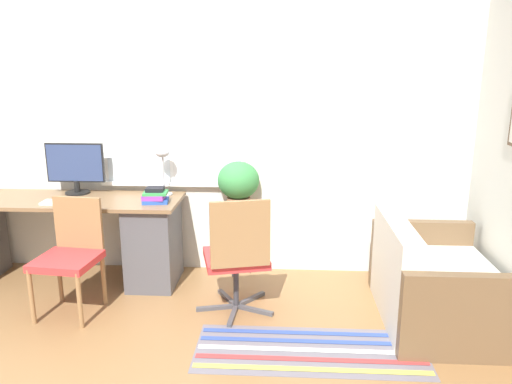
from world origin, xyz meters
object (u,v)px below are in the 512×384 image
keyboard (62,202)px  monitor (75,167)px  plant_stand (239,221)px  couch_loveseat (434,286)px  desk_chair_wooden (70,253)px  mouse (89,201)px  office_chair_swivel (237,255)px  book_stack (155,196)px  potted_plant (238,183)px  desk_lamp (163,160)px

keyboard → monitor: bearing=90.7°
plant_stand → couch_loveseat: bearing=-26.9°
desk_chair_wooden → couch_loveseat: bearing=6.4°
monitor → desk_chair_wooden: bearing=-73.5°
keyboard → plant_stand: size_ratio=0.57×
monitor → plant_stand: size_ratio=0.90×
plant_stand → mouse: bearing=-162.7°
office_chair_swivel → book_stack: bearing=-44.7°
desk_chair_wooden → potted_plant: size_ratio=1.84×
monitor → couch_loveseat: size_ratio=0.43×
couch_loveseat → plant_stand: size_ratio=2.08×
book_stack → desk_chair_wooden: size_ratio=0.26×
monitor → couch_loveseat: 3.17m
keyboard → office_chair_swivel: size_ratio=0.34×
couch_loveseat → desk_chair_wooden: bearing=90.2°
mouse → couch_loveseat: 2.85m
office_chair_swivel → couch_loveseat: (1.49, -0.01, -0.21)m
book_stack → office_chair_swivel: (0.73, -0.44, -0.34)m
monitor → desk_lamp: bearing=-0.2°
plant_stand → office_chair_swivel: bearing=-85.6°
keyboard → plant_stand: 1.53m
desk_chair_wooden → plant_stand: bearing=39.0°
potted_plant → desk_lamp: bearing=-173.6°
monitor → couch_loveseat: (3.00, -0.72, -0.74)m
desk_chair_wooden → plant_stand: desk_chair_wooden is taller
desk_chair_wooden → potted_plant: 1.52m
office_chair_swivel → desk_lamp: bearing=-58.2°
keyboard → desk_chair_wooden: (0.21, -0.39, -0.29)m
desk_lamp → desk_chair_wooden: (-0.58, -0.72, -0.60)m
mouse → potted_plant: potted_plant is taller
monitor → book_stack: monitor is taller
monitor → mouse: monitor is taller
desk_lamp → office_chair_swivel: (0.72, -0.70, -0.60)m
couch_loveseat → office_chair_swivel: bearing=89.5°
couch_loveseat → plant_stand: couch_loveseat is taller
office_chair_swivel → potted_plant: (-0.06, 0.77, 0.38)m
desk_lamp → desk_chair_wooden: bearing=-128.7°
plant_stand → desk_chair_wooden: bearing=-147.2°
potted_plant → mouse: bearing=-162.7°
monitor → desk_lamp: size_ratio=1.23×
plant_stand → potted_plant: size_ratio=1.20×
keyboard → desk_chair_wooden: size_ratio=0.37×
desk_lamp → couch_loveseat: (2.21, -0.71, -0.81)m
plant_stand → monitor: bearing=-177.2°
book_stack → monitor: bearing=161.1°
book_stack → plant_stand: 0.82m
plant_stand → potted_plant: bearing=0.0°
keyboard → book_stack: size_ratio=1.44×
office_chair_swivel → plant_stand: 0.78m
desk_lamp → couch_loveseat: 2.46m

